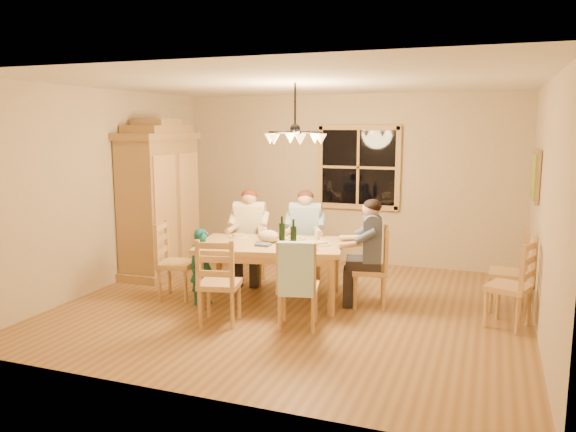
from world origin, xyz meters
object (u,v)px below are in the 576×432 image
at_px(chair_end_left, 177,275).
at_px(chair_end_right, 369,282).
at_px(chandelier, 295,137).
at_px(chair_near_left, 220,297).
at_px(chair_spare_back, 507,286).
at_px(wine_bottle_a, 282,229).
at_px(wine_bottle_b, 293,233).
at_px(chair_near_right, 298,300).
at_px(adult_woman, 249,224).
at_px(chair_far_right, 305,263).
at_px(armoire, 160,204).
at_px(chair_spare_front, 508,300).
at_px(adult_slate_man, 370,239).
at_px(dining_table, 271,251).
at_px(chair_far_left, 250,262).
at_px(adult_plaid_man, 305,226).
at_px(child, 203,267).

xyz_separation_m(chair_end_left, chair_end_right, (2.40, 0.53, 0.00)).
distance_m(chandelier, chair_near_left, 2.06).
bearing_deg(chair_spare_back, chair_end_left, 104.68).
distance_m(wine_bottle_a, wine_bottle_b, 0.26).
distance_m(chair_end_right, wine_bottle_b, 1.13).
bearing_deg(chair_near_right, adult_woman, 117.90).
height_order(chair_far_right, chair_near_right, same).
relative_size(armoire, adult_woman, 2.63).
relative_size(wine_bottle_a, chair_spare_front, 0.33).
height_order(chair_far_right, adult_woman, adult_woman).
bearing_deg(armoire, adult_slate_man, -8.60).
bearing_deg(dining_table, chair_far_left, 130.30).
xyz_separation_m(wine_bottle_a, chair_spare_front, (2.67, -0.02, -0.62)).
bearing_deg(chair_spare_back, chair_spare_front, -178.67).
bearing_deg(chair_far_left, chair_spare_front, 156.70).
xyz_separation_m(chair_near_left, wine_bottle_b, (0.57, 0.85, 0.62)).
bearing_deg(chair_near_left, dining_table, 62.10).
relative_size(adult_plaid_man, adult_slate_man, 1.00).
xyz_separation_m(chandelier, chair_end_right, (0.86, 0.32, -1.77)).
distance_m(chandelier, adult_woman, 1.74).
height_order(chair_far_right, child, chair_far_right).
bearing_deg(chair_end_left, dining_table, 90.00).
height_order(chair_far_right, chair_spare_front, same).
bearing_deg(adult_woman, chair_end_left, 46.74).
distance_m(wine_bottle_b, chair_spare_back, 2.65).
height_order(chair_near_left, chair_end_left, same).
relative_size(dining_table, adult_plaid_man, 2.24).
bearing_deg(wine_bottle_b, chandelier, 26.10).
height_order(dining_table, chair_far_left, chair_far_left).
bearing_deg(chair_end_right, wine_bottle_a, 86.63).
relative_size(chair_near_left, chair_near_right, 1.00).
relative_size(armoire, chair_far_right, 2.32).
bearing_deg(chair_far_right, chair_spare_front, 150.22).
xyz_separation_m(chandelier, chair_spare_back, (2.45, 0.74, -1.77)).
bearing_deg(child, chair_far_left, 31.05).
relative_size(chair_far_right, adult_woman, 1.13).
relative_size(chair_near_right, child, 1.04).
distance_m(armoire, wine_bottle_a, 2.30).
bearing_deg(dining_table, chandelier, -9.27).
height_order(chair_end_right, wine_bottle_b, wine_bottle_b).
xyz_separation_m(dining_table, chair_near_right, (0.61, -0.72, -0.36)).
distance_m(dining_table, child, 0.87).
relative_size(chair_far_right, wine_bottle_b, 3.00).
xyz_separation_m(armoire, chair_far_right, (2.24, 0.13, -0.75)).
xyz_separation_m(chair_near_right, chair_spare_back, (2.18, 1.40, 0.00)).
bearing_deg(chandelier, adult_woman, 140.70).
xyz_separation_m(chandelier, chair_spare_front, (2.45, 0.12, -1.77)).
height_order(armoire, adult_woman, armoire).
distance_m(armoire, wine_bottle_b, 2.55).
xyz_separation_m(adult_plaid_man, child, (-0.92, -1.26, -0.36)).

